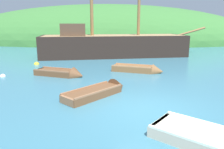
{
  "coord_description": "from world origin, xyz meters",
  "views": [
    {
      "loc": [
        -0.98,
        -7.68,
        3.1
      ],
      "look_at": [
        -1.61,
        5.06,
        0.13
      ],
      "focal_mm": 35.04,
      "sensor_mm": 36.0,
      "label": 1
    }
  ],
  "objects_px": {
    "rowboat_outer_right": "(62,74)",
    "rowboat_outer_left": "(101,92)",
    "buoy_white": "(3,77)",
    "sailing_ship": "(112,48)",
    "rowboat_far": "(139,70)",
    "buoy_yellow": "(37,64)"
  },
  "relations": [
    {
      "from": "rowboat_outer_right",
      "to": "rowboat_outer_left",
      "type": "height_order",
      "value": "rowboat_outer_right"
    },
    {
      "from": "buoy_white",
      "to": "rowboat_outer_left",
      "type": "bearing_deg",
      "value": -26.05
    },
    {
      "from": "sailing_ship",
      "to": "rowboat_far",
      "type": "xyz_separation_m",
      "value": [
        2.16,
        -7.31,
        -0.65
      ]
    },
    {
      "from": "sailing_ship",
      "to": "buoy_yellow",
      "type": "height_order",
      "value": "sailing_ship"
    },
    {
      "from": "buoy_white",
      "to": "rowboat_outer_right",
      "type": "bearing_deg",
      "value": 5.82
    },
    {
      "from": "rowboat_outer_right",
      "to": "rowboat_outer_left",
      "type": "bearing_deg",
      "value": -34.84
    },
    {
      "from": "sailing_ship",
      "to": "rowboat_outer_right",
      "type": "distance_m",
      "value": 9.04
    },
    {
      "from": "sailing_ship",
      "to": "buoy_white",
      "type": "height_order",
      "value": "sailing_ship"
    },
    {
      "from": "sailing_ship",
      "to": "buoy_white",
      "type": "distance_m",
      "value": 10.91
    },
    {
      "from": "rowboat_outer_right",
      "to": "buoy_yellow",
      "type": "height_order",
      "value": "rowboat_outer_right"
    },
    {
      "from": "sailing_ship",
      "to": "rowboat_outer_right",
      "type": "relative_size",
      "value": 5.05
    },
    {
      "from": "rowboat_outer_left",
      "to": "buoy_white",
      "type": "height_order",
      "value": "rowboat_outer_left"
    },
    {
      "from": "rowboat_outer_right",
      "to": "rowboat_outer_left",
      "type": "distance_m",
      "value": 4.36
    },
    {
      "from": "sailing_ship",
      "to": "buoy_white",
      "type": "relative_size",
      "value": 50.59
    },
    {
      "from": "buoy_yellow",
      "to": "buoy_white",
      "type": "bearing_deg",
      "value": -96.68
    },
    {
      "from": "sailing_ship",
      "to": "rowboat_far",
      "type": "height_order",
      "value": "sailing_ship"
    },
    {
      "from": "sailing_ship",
      "to": "rowboat_outer_left",
      "type": "relative_size",
      "value": 5.09
    },
    {
      "from": "rowboat_far",
      "to": "rowboat_outer_right",
      "type": "xyz_separation_m",
      "value": [
        -4.76,
        -1.33,
        -0.02
      ]
    },
    {
      "from": "rowboat_far",
      "to": "buoy_yellow",
      "type": "bearing_deg",
      "value": 178.92
    },
    {
      "from": "rowboat_far",
      "to": "buoy_yellow",
      "type": "relative_size",
      "value": 8.53
    },
    {
      "from": "rowboat_far",
      "to": "buoy_white",
      "type": "relative_size",
      "value": 10.54
    },
    {
      "from": "sailing_ship",
      "to": "buoy_yellow",
      "type": "relative_size",
      "value": 40.92
    }
  ]
}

